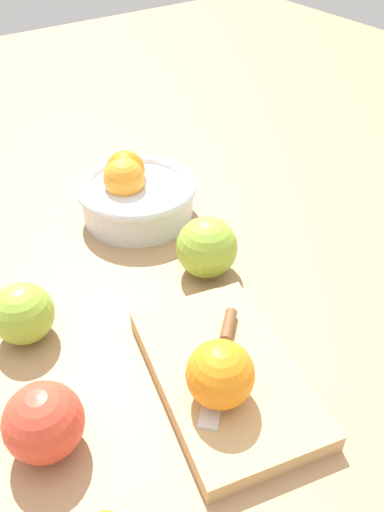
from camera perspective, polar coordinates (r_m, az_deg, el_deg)
The scene contains 8 objects.
ground_plane at distance 0.66m, azimuth -5.76°, elevation -6.61°, with size 2.40×2.40×0.00m, color tan.
bowl at distance 0.82m, azimuth -6.13°, elevation 6.75°, with size 0.18×0.18×0.10m.
cutting_board at distance 0.59m, azimuth 3.60°, elevation -12.60°, with size 0.24×0.14×0.02m, color tan.
orange_on_board at distance 0.53m, azimuth 2.92°, elevation -12.63°, with size 0.07×0.07×0.07m, color orange.
knife at distance 0.59m, azimuth 3.43°, elevation -9.92°, with size 0.12×0.12×0.01m.
apple_back_center at distance 0.70m, azimuth 1.60°, elevation 0.94°, with size 0.08×0.08×0.08m, color #8EB738.
apple_front_right at distance 0.54m, azimuth -15.65°, elevation -16.81°, with size 0.08×0.08×0.08m, color #D6422D.
apple_front_left_2 at distance 0.64m, azimuth -17.74°, elevation -5.89°, with size 0.07×0.07×0.07m, color #8EB738.
Camera 1 is at (0.41, -0.21, 0.47)m, focal length 37.22 mm.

